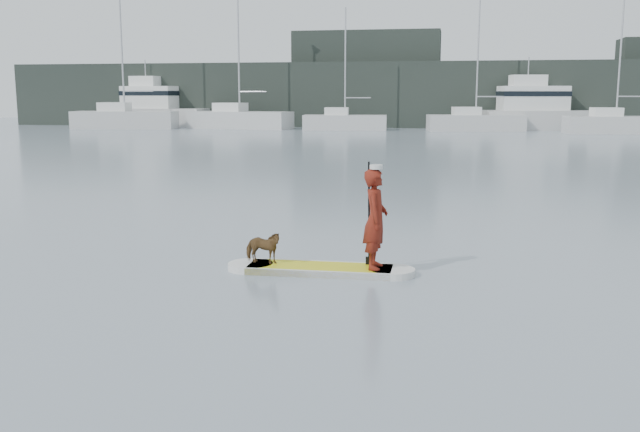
% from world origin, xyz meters
% --- Properties ---
extents(ground, '(140.00, 140.00, 0.00)m').
position_xyz_m(ground, '(0.00, 0.00, 0.00)').
color(ground, slate).
rests_on(ground, ground).
extents(paddleboard, '(3.30, 0.84, 0.12)m').
position_xyz_m(paddleboard, '(-3.60, -3.89, 0.06)').
color(paddleboard, yellow).
rests_on(paddleboard, ground).
extents(paddler, '(0.42, 0.63, 1.71)m').
position_xyz_m(paddler, '(-2.65, -3.88, 0.97)').
color(paddler, maroon).
rests_on(paddler, paddleboard).
extents(white_cap, '(0.22, 0.22, 0.07)m').
position_xyz_m(white_cap, '(-2.65, -3.88, 1.86)').
color(white_cap, silver).
rests_on(white_cap, paddler).
extents(dog, '(0.72, 0.39, 0.58)m').
position_xyz_m(dog, '(-4.63, -3.91, 0.41)').
color(dog, '#55331D').
rests_on(dog, paddleboard).
extents(paddle, '(0.10, 0.30, 2.00)m').
position_xyz_m(paddle, '(-2.78, -3.64, 0.80)').
color(paddle, black).
rests_on(paddle, ground).
extents(sailboat_a, '(9.42, 4.06, 13.24)m').
position_xyz_m(sailboat_a, '(-30.71, 44.41, 0.93)').
color(sailboat_a, silver).
rests_on(sailboat_a, ground).
extents(sailboat_b, '(9.77, 4.45, 14.00)m').
position_xyz_m(sailboat_b, '(-20.53, 46.31, 0.97)').
color(sailboat_b, silver).
rests_on(sailboat_b, ground).
extents(sailboat_c, '(7.36, 3.04, 10.30)m').
position_xyz_m(sailboat_c, '(-10.87, 45.75, 0.76)').
color(sailboat_c, silver).
rests_on(sailboat_c, ground).
extents(sailboat_d, '(8.34, 3.86, 11.82)m').
position_xyz_m(sailboat_d, '(0.21, 46.35, 0.85)').
color(sailboat_d, silver).
rests_on(sailboat_d, ground).
extents(sailboat_e, '(7.93, 3.29, 11.19)m').
position_xyz_m(sailboat_e, '(10.96, 44.13, 0.80)').
color(sailboat_e, silver).
rests_on(sailboat_e, ground).
extents(motor_yacht_a, '(10.76, 5.23, 6.20)m').
position_xyz_m(motor_yacht_a, '(5.66, 48.71, 1.74)').
color(motor_yacht_a, silver).
rests_on(motor_yacht_a, ground).
extents(motor_yacht_b, '(9.89, 4.43, 6.30)m').
position_xyz_m(motor_yacht_b, '(-29.83, 49.48, 1.77)').
color(motor_yacht_b, silver).
rests_on(motor_yacht_b, ground).
extents(shore_mass, '(90.00, 6.00, 6.00)m').
position_xyz_m(shore_mass, '(0.00, 53.00, 3.00)').
color(shore_mass, black).
rests_on(shore_mass, ground).
extents(shore_building_west, '(14.00, 4.00, 9.00)m').
position_xyz_m(shore_building_west, '(-10.00, 54.00, 4.50)').
color(shore_building_west, black).
rests_on(shore_building_west, ground).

